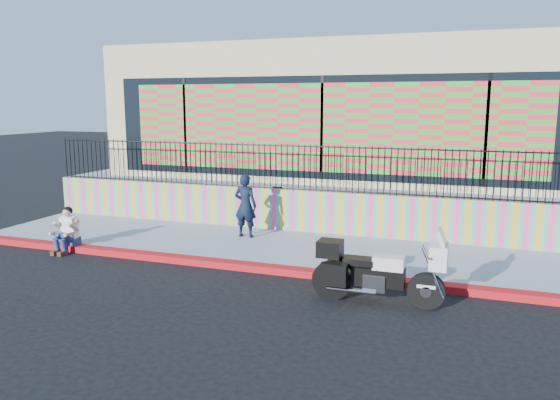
% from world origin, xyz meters
% --- Properties ---
extents(ground, '(90.00, 90.00, 0.00)m').
position_xyz_m(ground, '(0.00, 0.00, 0.00)').
color(ground, black).
rests_on(ground, ground).
extents(red_curb, '(16.00, 0.30, 0.15)m').
position_xyz_m(red_curb, '(0.00, 0.00, 0.07)').
color(red_curb, '#AF0C1E').
rests_on(red_curb, ground).
extents(sidewalk, '(16.00, 3.00, 0.15)m').
position_xyz_m(sidewalk, '(0.00, 1.65, 0.07)').
color(sidewalk, gray).
rests_on(sidewalk, ground).
extents(mural_wall, '(16.00, 0.20, 1.10)m').
position_xyz_m(mural_wall, '(0.00, 3.25, 0.70)').
color(mural_wall, '#F94187').
rests_on(mural_wall, sidewalk).
extents(metal_fence, '(15.80, 0.04, 1.20)m').
position_xyz_m(metal_fence, '(0.00, 3.25, 1.85)').
color(metal_fence, black).
rests_on(metal_fence, mural_wall).
extents(elevated_platform, '(16.00, 10.00, 1.25)m').
position_xyz_m(elevated_platform, '(0.00, 8.35, 0.62)').
color(elevated_platform, gray).
rests_on(elevated_platform, ground).
extents(storefront_building, '(14.00, 8.06, 4.00)m').
position_xyz_m(storefront_building, '(0.00, 8.13, 3.25)').
color(storefront_building, tan).
rests_on(storefront_building, elevated_platform).
extents(police_motorcycle, '(2.32, 0.77, 1.44)m').
position_xyz_m(police_motorcycle, '(2.42, -1.03, 0.60)').
color(police_motorcycle, black).
rests_on(police_motorcycle, ground).
extents(police_officer, '(0.60, 0.40, 1.62)m').
position_xyz_m(police_officer, '(-1.44, 2.15, 0.96)').
color(police_officer, black).
rests_on(police_officer, sidewalk).
extents(seated_man, '(0.54, 0.71, 1.06)m').
position_xyz_m(seated_man, '(-5.12, -0.16, 0.45)').
color(seated_man, navy).
rests_on(seated_man, ground).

